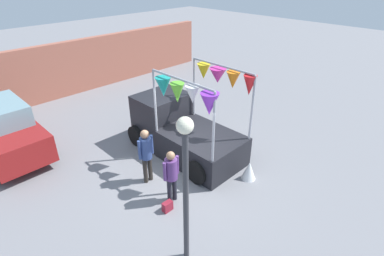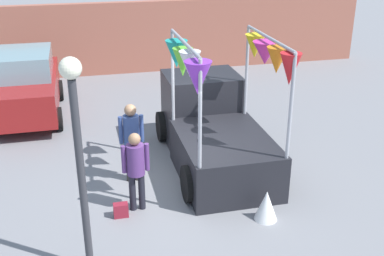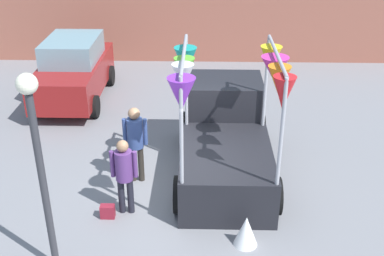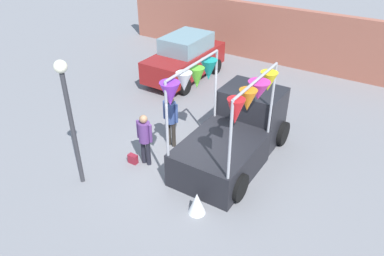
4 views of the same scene
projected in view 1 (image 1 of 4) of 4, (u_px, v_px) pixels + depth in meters
ground_plane at (183, 172)px, 9.53m from camera, size 60.00×60.00×0.00m
vendor_truck at (181, 127)px, 10.31m from camera, size 2.40×4.13×3.11m
parked_car at (5, 130)px, 10.01m from camera, size 1.88×4.00×1.88m
person_customer at (171, 172)px, 7.94m from camera, size 0.53×0.34×1.62m
person_vendor at (146, 151)px, 8.67m from camera, size 0.53×0.34×1.76m
handbag at (168, 206)px, 8.00m from camera, size 0.28×0.16×0.28m
street_lamp at (186, 173)px, 5.69m from camera, size 0.32×0.32×3.53m
brick_boundary_wall at (56, 71)px, 14.35m from camera, size 18.00×0.36×2.60m
folded_kite_bundle_white at (249, 170)px, 9.13m from camera, size 0.52×0.52×0.60m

